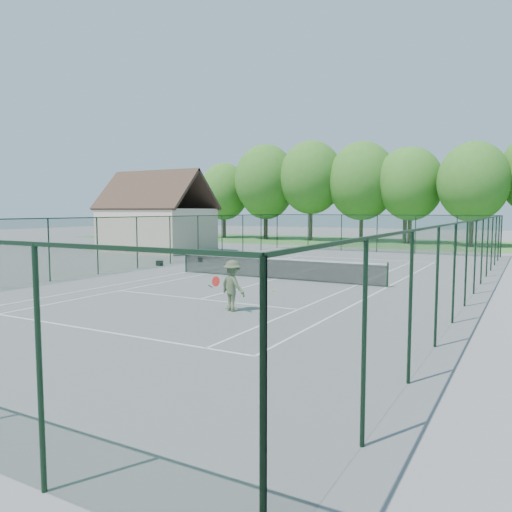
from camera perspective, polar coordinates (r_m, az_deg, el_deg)
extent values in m
plane|color=slate|center=(24.62, 2.27, -2.64)|extent=(140.00, 140.00, 0.00)
cube|color=#478238|center=(53.02, 17.10, 1.38)|extent=(80.00, 16.00, 0.01)
cube|color=white|center=(35.56, 10.97, -0.28)|extent=(10.97, 0.08, 0.01)
cube|color=white|center=(15.18, -18.68, -7.89)|extent=(10.97, 0.08, 0.01)
cube|color=white|center=(30.43, 7.73, -1.16)|extent=(8.23, 0.08, 0.01)
cube|color=white|center=(19.20, -6.43, -4.91)|extent=(8.23, 0.08, 0.01)
cube|color=white|center=(22.70, 14.74, -3.47)|extent=(0.08, 23.77, 0.01)
cube|color=white|center=(27.52, -7.97, -1.84)|extent=(0.08, 23.77, 0.01)
cube|color=white|center=(23.08, 11.44, -3.27)|extent=(0.08, 23.77, 0.01)
cube|color=white|center=(26.72, -5.63, -2.03)|extent=(0.08, 23.77, 0.01)
cube|color=white|center=(24.62, 2.27, -2.63)|extent=(0.08, 12.80, 0.01)
cylinder|color=black|center=(27.47, -8.01, -0.71)|extent=(0.08, 0.08, 1.10)
cylinder|color=black|center=(22.62, 14.81, -2.11)|extent=(0.08, 0.08, 1.10)
cube|color=black|center=(24.56, 2.27, -1.48)|extent=(11.00, 0.02, 0.96)
cube|color=white|center=(24.51, 2.28, -0.32)|extent=(11.00, 0.05, 0.07)
cube|color=#16351D|center=(41.30, 13.66, 2.51)|extent=(18.00, 0.02, 3.00)
cube|color=#16351D|center=(21.93, 23.75, -0.11)|extent=(0.02, 36.00, 3.00)
cube|color=#16351D|center=(29.63, -13.44, 1.48)|extent=(0.02, 36.00, 3.00)
cube|color=black|center=(41.26, 13.71, 4.59)|extent=(18.00, 0.05, 0.05)
cube|color=black|center=(21.85, 23.90, 3.80)|extent=(0.05, 36.00, 0.05)
cube|color=black|center=(29.57, -13.50, 4.38)|extent=(0.05, 36.00, 0.05)
cube|color=beige|center=(41.73, -11.24, 2.92)|extent=(8.00, 6.00, 3.50)
cube|color=#402E23|center=(42.88, -10.01, 7.35)|extent=(8.60, 3.27, 3.27)
cube|color=#402E23|center=(40.60, -12.71, 7.42)|extent=(8.60, 3.27, 3.27)
cylinder|color=#3E2B1F|center=(58.63, 1.16, 4.02)|extent=(0.40, 0.40, 4.20)
ellipsoid|color=#3B7825|center=(58.68, 1.17, 7.83)|extent=(6.40, 6.40, 7.40)
cylinder|color=#3E2B1F|center=(52.93, 17.17, 3.65)|extent=(0.40, 0.40, 4.20)
ellipsoid|color=#3B7825|center=(52.98, 17.28, 7.87)|extent=(6.40, 6.40, 7.40)
cube|color=black|center=(30.86, -10.97, -0.82)|extent=(0.44, 0.31, 0.32)
cube|color=black|center=(32.91, -6.38, -0.46)|extent=(0.36, 0.28, 0.24)
imported|color=#52583C|center=(16.76, -2.66, -3.41)|extent=(1.27, 1.00, 1.72)
sphere|color=#B7CC2D|center=(16.48, 2.00, -3.98)|extent=(0.07, 0.07, 0.07)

